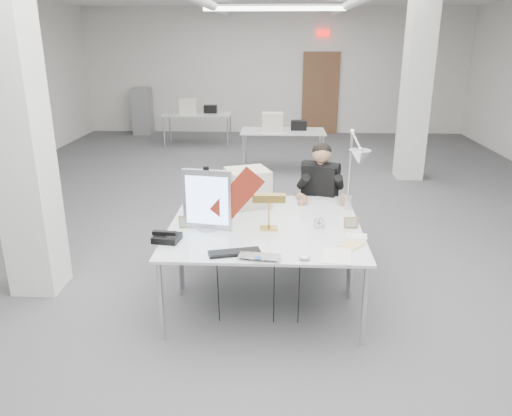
% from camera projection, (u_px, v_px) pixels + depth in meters
% --- Properties ---
extents(room_shell, '(10.04, 14.04, 3.24)m').
position_uv_depth(room_shell, '(273.00, 98.00, 6.53)').
color(room_shell, '#4C4C4E').
rests_on(room_shell, ground).
extents(desk_main, '(1.80, 0.90, 0.02)m').
position_uv_depth(desk_main, '(263.00, 243.00, 4.35)').
color(desk_main, silver).
rests_on(desk_main, room_shell).
extents(desk_second, '(1.80, 0.90, 0.02)m').
position_uv_depth(desk_second, '(266.00, 209.00, 5.20)').
color(desk_second, silver).
rests_on(desk_second, room_shell).
extents(bg_desk_a, '(1.60, 0.80, 0.02)m').
position_uv_depth(bg_desk_a, '(283.00, 131.00, 9.54)').
color(bg_desk_a, silver).
rests_on(bg_desk_a, room_shell).
extents(bg_desk_b, '(1.60, 0.80, 0.02)m').
position_uv_depth(bg_desk_b, '(197.00, 114.00, 11.71)').
color(bg_desk_b, silver).
rests_on(bg_desk_b, room_shell).
extents(filing_cabinet, '(0.45, 0.55, 1.20)m').
position_uv_depth(filing_cabinet, '(142.00, 111.00, 13.20)').
color(filing_cabinet, gray).
rests_on(filing_cabinet, room_shell).
extents(office_chair, '(0.71, 0.71, 1.11)m').
position_uv_depth(office_chair, '(319.00, 209.00, 5.79)').
color(office_chair, black).
rests_on(office_chair, room_shell).
extents(seated_person, '(0.73, 0.81, 0.99)m').
position_uv_depth(seated_person, '(321.00, 182.00, 5.63)').
color(seated_person, black).
rests_on(seated_person, office_chair).
extents(monitor, '(0.46, 0.12, 0.57)m').
position_uv_depth(monitor, '(207.00, 200.00, 4.56)').
color(monitor, '#A5A6AA').
rests_on(monitor, desk_main).
extents(pennant, '(0.50, 0.03, 0.54)m').
position_uv_depth(pennant, '(237.00, 195.00, 4.49)').
color(pennant, maroon).
rests_on(pennant, monitor).
extents(keyboard, '(0.45, 0.25, 0.02)m').
position_uv_depth(keyboard, '(235.00, 253.00, 4.10)').
color(keyboard, black).
rests_on(keyboard, desk_main).
extents(laptop, '(0.36, 0.26, 0.03)m').
position_uv_depth(laptop, '(258.00, 260.00, 3.97)').
color(laptop, '#A2A3A7').
rests_on(laptop, desk_main).
extents(mouse, '(0.11, 0.09, 0.04)m').
position_uv_depth(mouse, '(305.00, 258.00, 3.99)').
color(mouse, silver).
rests_on(mouse, desk_main).
extents(bankers_lamp, '(0.33, 0.14, 0.37)m').
position_uv_depth(bankers_lamp, '(269.00, 210.00, 4.58)').
color(bankers_lamp, gold).
rests_on(bankers_lamp, desk_main).
extents(desk_phone, '(0.25, 0.23, 0.06)m').
position_uv_depth(desk_phone, '(167.00, 238.00, 4.36)').
color(desk_phone, black).
rests_on(desk_phone, desk_main).
extents(picture_frame_left, '(0.15, 0.08, 0.11)m').
position_uv_depth(picture_frame_left, '(187.00, 221.00, 4.67)').
color(picture_frame_left, '#A68147').
rests_on(picture_frame_left, desk_main).
extents(picture_frame_right, '(0.14, 0.04, 0.11)m').
position_uv_depth(picture_frame_right, '(351.00, 222.00, 4.65)').
color(picture_frame_right, '#A97B49').
rests_on(picture_frame_right, desk_main).
extents(desk_clock, '(0.10, 0.04, 0.10)m').
position_uv_depth(desk_clock, '(319.00, 223.00, 4.66)').
color(desk_clock, '#B0B0B5').
rests_on(desk_clock, desk_main).
extents(paper_stack_a, '(0.27, 0.36, 0.01)m').
position_uv_depth(paper_stack_a, '(337.00, 256.00, 4.06)').
color(paper_stack_a, white).
rests_on(paper_stack_a, desk_main).
extents(paper_stack_b, '(0.26, 0.27, 0.01)m').
position_uv_depth(paper_stack_b, '(351.00, 245.00, 4.28)').
color(paper_stack_b, '#D7C480').
rests_on(paper_stack_b, desk_main).
extents(paper_stack_c, '(0.21, 0.16, 0.01)m').
position_uv_depth(paper_stack_c, '(356.00, 236.00, 4.47)').
color(paper_stack_c, white).
rests_on(paper_stack_c, desk_main).
extents(beige_monitor, '(0.53, 0.51, 0.39)m').
position_uv_depth(beige_monitor, '(248.00, 187.00, 5.23)').
color(beige_monitor, beige).
rests_on(beige_monitor, desk_second).
extents(architect_lamp, '(0.27, 0.70, 0.89)m').
position_uv_depth(architect_lamp, '(354.00, 173.00, 4.83)').
color(architect_lamp, silver).
rests_on(architect_lamp, desk_second).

